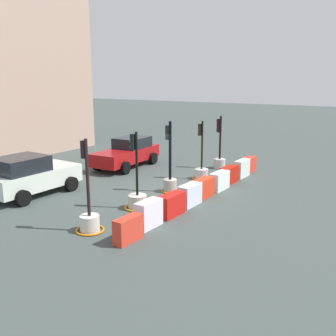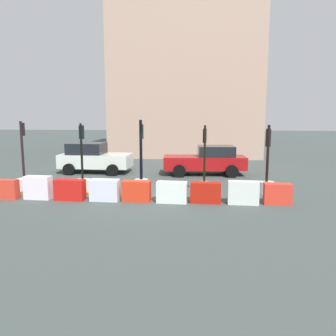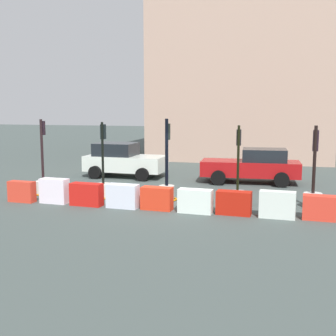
{
  "view_description": "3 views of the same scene",
  "coord_description": "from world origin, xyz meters",
  "px_view_note": "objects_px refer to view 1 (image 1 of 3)",
  "views": [
    {
      "loc": [
        -13.47,
        -7.85,
        4.71
      ],
      "look_at": [
        -1.04,
        -0.07,
        1.29
      ],
      "focal_mm": 40.67,
      "sensor_mm": 36.0,
      "label": 1
    },
    {
      "loc": [
        2.21,
        -13.55,
        3.22
      ],
      "look_at": [
        1.04,
        0.38,
        1.05
      ],
      "focal_mm": 36.38,
      "sensor_mm": 36.0,
      "label": 2
    },
    {
      "loc": [
        3.96,
        -14.84,
        3.46
      ],
      "look_at": [
        0.02,
        0.15,
        1.25
      ],
      "focal_mm": 45.97,
      "sensor_mm": 36.0,
      "label": 3
    }
  ],
  "objects_px": {
    "car_red_compact": "(127,153)",
    "construction_barrier_6": "(229,175)",
    "traffic_light_1": "(137,197)",
    "traffic_light_4": "(219,157)",
    "construction_barrier_3": "(190,195)",
    "construction_barrier_5": "(220,181)",
    "construction_barrier_0": "(128,229)",
    "construction_barrier_4": "(203,188)",
    "car_white_van": "(29,175)",
    "traffic_light_3": "(201,171)",
    "construction_barrier_7": "(242,169)",
    "construction_barrier_2": "(171,205)",
    "traffic_light_2": "(170,178)",
    "traffic_light_0": "(89,218)",
    "construction_barrier_1": "(149,214)",
    "construction_barrier_8": "(249,165)"
  },
  "relations": [
    {
      "from": "traffic_light_1",
      "to": "construction_barrier_7",
      "type": "xyz_separation_m",
      "value": [
        6.53,
        -1.58,
        0.01
      ]
    },
    {
      "from": "traffic_light_2",
      "to": "construction_barrier_1",
      "type": "height_order",
      "value": "traffic_light_2"
    },
    {
      "from": "car_red_compact",
      "to": "traffic_light_1",
      "type": "bearing_deg",
      "value": -139.21
    },
    {
      "from": "traffic_light_4",
      "to": "construction_barrier_7",
      "type": "distance_m",
      "value": 2.11
    },
    {
      "from": "car_red_compact",
      "to": "construction_barrier_6",
      "type": "bearing_deg",
      "value": -92.03
    },
    {
      "from": "traffic_light_3",
      "to": "construction_barrier_2",
      "type": "bearing_deg",
      "value": -164.27
    },
    {
      "from": "traffic_light_0",
      "to": "construction_barrier_5",
      "type": "relative_size",
      "value": 2.61
    },
    {
      "from": "traffic_light_3",
      "to": "construction_barrier_7",
      "type": "bearing_deg",
      "value": -47.74
    },
    {
      "from": "construction_barrier_4",
      "to": "car_white_van",
      "type": "xyz_separation_m",
      "value": [
        -3.56,
        6.26,
        0.45
      ]
    },
    {
      "from": "car_white_van",
      "to": "traffic_light_4",
      "type": "bearing_deg",
      "value": -28.1
    },
    {
      "from": "traffic_light_1",
      "to": "construction_barrier_1",
      "type": "distance_m",
      "value": 1.93
    },
    {
      "from": "traffic_light_2",
      "to": "construction_barrier_1",
      "type": "xyz_separation_m",
      "value": [
        -3.8,
        -1.54,
        -0.14
      ]
    },
    {
      "from": "construction_barrier_5",
      "to": "construction_barrier_7",
      "type": "distance_m",
      "value": 2.61
    },
    {
      "from": "traffic_light_1",
      "to": "construction_barrier_6",
      "type": "bearing_deg",
      "value": -15.94
    },
    {
      "from": "construction_barrier_4",
      "to": "car_white_van",
      "type": "relative_size",
      "value": 0.27
    },
    {
      "from": "construction_barrier_5",
      "to": "construction_barrier_0",
      "type": "bearing_deg",
      "value": 179.89
    },
    {
      "from": "construction_barrier_1",
      "to": "construction_barrier_5",
      "type": "distance_m",
      "value": 5.22
    },
    {
      "from": "traffic_light_1",
      "to": "construction_barrier_0",
      "type": "relative_size",
      "value": 2.85
    },
    {
      "from": "traffic_light_4",
      "to": "construction_barrier_7",
      "type": "height_order",
      "value": "traffic_light_4"
    },
    {
      "from": "traffic_light_4",
      "to": "traffic_light_0",
      "type": "bearing_deg",
      "value": -178.9
    },
    {
      "from": "traffic_light_4",
      "to": "construction_barrier_8",
      "type": "relative_size",
      "value": 2.84
    },
    {
      "from": "construction_barrier_3",
      "to": "car_white_van",
      "type": "bearing_deg",
      "value": 110.36
    },
    {
      "from": "construction_barrier_2",
      "to": "traffic_light_0",
      "type": "bearing_deg",
      "value": 150.24
    },
    {
      "from": "traffic_light_0",
      "to": "construction_barrier_3",
      "type": "xyz_separation_m",
      "value": [
        3.93,
        -1.47,
        -0.04
      ]
    },
    {
      "from": "traffic_light_3",
      "to": "traffic_light_4",
      "type": "relative_size",
      "value": 1.0
    },
    {
      "from": "traffic_light_1",
      "to": "construction_barrier_4",
      "type": "height_order",
      "value": "traffic_light_1"
    },
    {
      "from": "traffic_light_0",
      "to": "construction_barrier_4",
      "type": "height_order",
      "value": "traffic_light_0"
    },
    {
      "from": "traffic_light_2",
      "to": "car_white_van",
      "type": "distance_m",
      "value": 5.85
    },
    {
      "from": "construction_barrier_2",
      "to": "car_white_van",
      "type": "bearing_deg",
      "value": 98.85
    },
    {
      "from": "traffic_light_3",
      "to": "car_red_compact",
      "type": "height_order",
      "value": "traffic_light_3"
    },
    {
      "from": "construction_barrier_2",
      "to": "construction_barrier_3",
      "type": "distance_m",
      "value": 1.36
    },
    {
      "from": "construction_barrier_3",
      "to": "construction_barrier_5",
      "type": "xyz_separation_m",
      "value": [
        2.56,
        -0.07,
        -0.02
      ]
    },
    {
      "from": "construction_barrier_5",
      "to": "construction_barrier_7",
      "type": "height_order",
      "value": "construction_barrier_7"
    },
    {
      "from": "construction_barrier_7",
      "to": "construction_barrier_4",
      "type": "bearing_deg",
      "value": 178.24
    },
    {
      "from": "construction_barrier_6",
      "to": "traffic_light_0",
      "type": "bearing_deg",
      "value": 169.4
    },
    {
      "from": "traffic_light_4",
      "to": "construction_barrier_3",
      "type": "xyz_separation_m",
      "value": [
        -6.34,
        -1.67,
        -0.19
      ]
    },
    {
      "from": "construction_barrier_5",
      "to": "construction_barrier_7",
      "type": "bearing_deg",
      "value": -0.23
    },
    {
      "from": "construction_barrier_0",
      "to": "construction_barrier_2",
      "type": "height_order",
      "value": "construction_barrier_2"
    },
    {
      "from": "traffic_light_2",
      "to": "construction_barrier_2",
      "type": "xyz_separation_m",
      "value": [
        -2.5,
        -1.61,
        -0.19
      ]
    },
    {
      "from": "traffic_light_1",
      "to": "car_red_compact",
      "type": "xyz_separation_m",
      "value": [
        5.39,
        4.65,
        0.36
      ]
    },
    {
      "from": "construction_barrier_7",
      "to": "car_white_van",
      "type": "relative_size",
      "value": 0.28
    },
    {
      "from": "traffic_light_0",
      "to": "construction_barrier_5",
      "type": "height_order",
      "value": "traffic_light_0"
    },
    {
      "from": "traffic_light_1",
      "to": "traffic_light_3",
      "type": "bearing_deg",
      "value": -0.57
    },
    {
      "from": "construction_barrier_6",
      "to": "traffic_light_4",
      "type": "bearing_deg",
      "value": 33.04
    },
    {
      "from": "traffic_light_1",
      "to": "construction_barrier_5",
      "type": "xyz_separation_m",
      "value": [
        3.92,
        -1.57,
        -0.03
      ]
    },
    {
      "from": "construction_barrier_2",
      "to": "construction_barrier_4",
      "type": "bearing_deg",
      "value": 0.9
    },
    {
      "from": "construction_barrier_1",
      "to": "construction_barrier_2",
      "type": "bearing_deg",
      "value": -3.26
    },
    {
      "from": "traffic_light_2",
      "to": "construction_barrier_4",
      "type": "relative_size",
      "value": 2.82
    },
    {
      "from": "construction_barrier_8",
      "to": "traffic_light_0",
      "type": "bearing_deg",
      "value": 172.12
    },
    {
      "from": "traffic_light_3",
      "to": "construction_barrier_7",
      "type": "height_order",
      "value": "traffic_light_3"
    }
  ]
}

